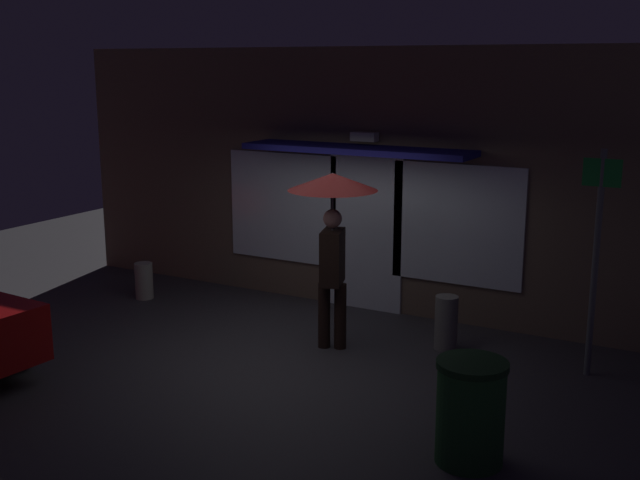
{
  "coord_description": "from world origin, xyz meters",
  "views": [
    {
      "loc": [
        4.66,
        -7.54,
        3.42
      ],
      "look_at": [
        0.17,
        0.55,
        1.34
      ],
      "focal_mm": 44.21,
      "sensor_mm": 36.0,
      "label": 1
    }
  ],
  "objects_px": {
    "person_with_umbrella": "(333,213)",
    "trash_bin": "(470,412)",
    "sidewalk_bollard": "(446,323)",
    "sidewalk_bollard_2": "(144,281)",
    "street_sign_post": "(596,251)"
  },
  "relations": [
    {
      "from": "sidewalk_bollard_2",
      "to": "trash_bin",
      "type": "height_order",
      "value": "trash_bin"
    },
    {
      "from": "person_with_umbrella",
      "to": "trash_bin",
      "type": "distance_m",
      "value": 3.3
    },
    {
      "from": "person_with_umbrella",
      "to": "trash_bin",
      "type": "xyz_separation_m",
      "value": [
        2.39,
        -1.93,
        -1.22
      ]
    },
    {
      "from": "street_sign_post",
      "to": "person_with_umbrella",
      "type": "bearing_deg",
      "value": -167.86
    },
    {
      "from": "sidewalk_bollard",
      "to": "sidewalk_bollard_2",
      "type": "distance_m",
      "value": 4.67
    },
    {
      "from": "street_sign_post",
      "to": "trash_bin",
      "type": "distance_m",
      "value": 2.78
    },
    {
      "from": "person_with_umbrella",
      "to": "sidewalk_bollard_2",
      "type": "bearing_deg",
      "value": 64.27
    },
    {
      "from": "street_sign_post",
      "to": "trash_bin",
      "type": "xyz_separation_m",
      "value": [
        -0.52,
        -2.55,
        -0.96
      ]
    },
    {
      "from": "person_with_umbrella",
      "to": "sidewalk_bollard",
      "type": "bearing_deg",
      "value": -80.85
    },
    {
      "from": "sidewalk_bollard",
      "to": "trash_bin",
      "type": "distance_m",
      "value": 2.81
    },
    {
      "from": "sidewalk_bollard_2",
      "to": "trash_bin",
      "type": "relative_size",
      "value": 0.58
    },
    {
      "from": "sidewalk_bollard",
      "to": "trash_bin",
      "type": "relative_size",
      "value": 0.72
    },
    {
      "from": "sidewalk_bollard",
      "to": "sidewalk_bollard_2",
      "type": "relative_size",
      "value": 1.24
    },
    {
      "from": "person_with_umbrella",
      "to": "trash_bin",
      "type": "relative_size",
      "value": 2.32
    },
    {
      "from": "sidewalk_bollard",
      "to": "trash_bin",
      "type": "bearing_deg",
      "value": -65.71
    }
  ]
}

